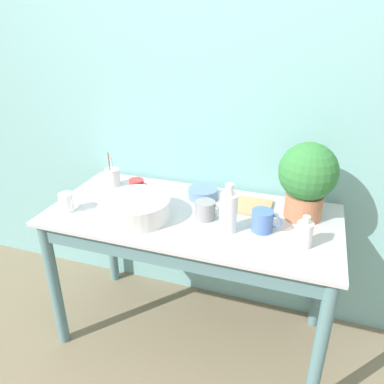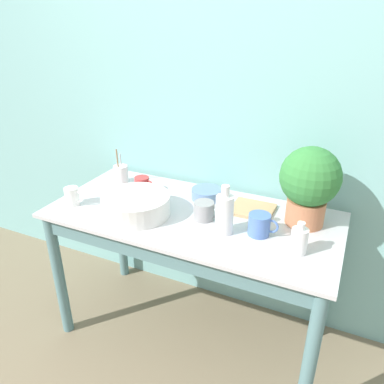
# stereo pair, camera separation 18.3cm
# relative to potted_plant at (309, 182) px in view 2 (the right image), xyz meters

# --- Properties ---
(ground_plane) EXTENTS (12.00, 12.00, 0.00)m
(ground_plane) POSITION_rel_potted_plant_xyz_m (-0.53, -0.49, -1.01)
(ground_plane) COLOR #7F7056
(wall_back) EXTENTS (6.00, 0.05, 2.40)m
(wall_back) POSITION_rel_potted_plant_xyz_m (-0.53, 0.26, 0.19)
(wall_back) COLOR #7AB2B2
(wall_back) RESTS_ON ground_plane
(counter_table) EXTENTS (1.46, 0.69, 0.80)m
(counter_table) POSITION_rel_potted_plant_xyz_m (-0.53, -0.17, -0.36)
(counter_table) COLOR slate
(counter_table) RESTS_ON ground_plane
(potted_plant) EXTENTS (0.28, 0.28, 0.38)m
(potted_plant) POSITION_rel_potted_plant_xyz_m (0.00, 0.00, 0.00)
(potted_plant) COLOR #B7704C
(potted_plant) RESTS_ON counter_table
(bowl_wash_large) EXTENTS (0.34, 0.34, 0.10)m
(bowl_wash_large) POSITION_rel_potted_plant_xyz_m (-0.78, -0.26, -0.16)
(bowl_wash_large) COLOR silver
(bowl_wash_large) RESTS_ON counter_table
(bottle_tall) EXTENTS (0.08, 0.08, 0.24)m
(bottle_tall) POSITION_rel_potted_plant_xyz_m (-0.32, -0.24, -0.12)
(bottle_tall) COLOR white
(bottle_tall) RESTS_ON counter_table
(bottle_short) EXTENTS (0.07, 0.07, 0.15)m
(bottle_short) POSITION_rel_potted_plant_xyz_m (0.02, -0.26, -0.15)
(bottle_short) COLOR white
(bottle_short) RESTS_ON counter_table
(mug_red) EXTENTS (0.12, 0.08, 0.09)m
(mug_red) POSITION_rel_potted_plant_xyz_m (-0.89, -0.03, -0.17)
(mug_red) COLOR #C63838
(mug_red) RESTS_ON counter_table
(mug_blue) EXTENTS (0.14, 0.10, 0.10)m
(mug_blue) POSITION_rel_potted_plant_xyz_m (-0.17, -0.19, -0.16)
(mug_blue) COLOR #4C70B7
(mug_blue) RESTS_ON counter_table
(mug_grey) EXTENTS (0.13, 0.10, 0.09)m
(mug_grey) POSITION_rel_potted_plant_xyz_m (-0.45, -0.16, -0.17)
(mug_grey) COLOR gray
(mug_grey) RESTS_ON counter_table
(mug_white) EXTENTS (0.11, 0.07, 0.10)m
(mug_white) POSITION_rel_potted_plant_xyz_m (-1.14, -0.31, -0.17)
(mug_white) COLOR white
(mug_white) RESTS_ON counter_table
(bowl_small_blue) EXTENTS (0.16, 0.16, 0.06)m
(bowl_small_blue) POSITION_rel_potted_plant_xyz_m (-0.53, 0.05, -0.19)
(bowl_small_blue) COLOR #6684B2
(bowl_small_blue) RESTS_ON counter_table
(utensil_cup) EXTENTS (0.08, 0.08, 0.21)m
(utensil_cup) POSITION_rel_potted_plant_xyz_m (-1.07, 0.04, -0.16)
(utensil_cup) COLOR silver
(utensil_cup) RESTS_ON counter_table
(tray_board) EXTENTS (0.21, 0.19, 0.02)m
(tray_board) POSITION_rel_potted_plant_xyz_m (-0.26, 0.02, -0.21)
(tray_board) COLOR tan
(tray_board) RESTS_ON counter_table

